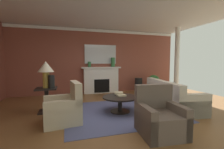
# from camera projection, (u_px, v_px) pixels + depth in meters

# --- Properties ---
(ground_plane) EXTENTS (9.64, 9.64, 0.00)m
(ground_plane) POSITION_uv_depth(u_px,v_px,m) (119.00, 113.00, 4.26)
(ground_plane) COLOR brown
(wall_fireplace) EXTENTS (8.02, 0.12, 2.94)m
(wall_fireplace) POSITION_uv_depth(u_px,v_px,m) (97.00, 61.00, 7.14)
(wall_fireplace) COLOR brown
(wall_fireplace) RESTS_ON ground_plane
(ceiling_panel) EXTENTS (8.02, 6.75, 0.06)m
(ceiling_panel) POSITION_uv_depth(u_px,v_px,m) (116.00, 7.00, 4.31)
(ceiling_panel) COLOR white
(crown_moulding) EXTENTS (8.02, 0.08, 0.12)m
(crown_moulding) POSITION_uv_depth(u_px,v_px,m) (97.00, 31.00, 6.95)
(crown_moulding) COLOR white
(area_rug) EXTENTS (3.04, 2.58, 0.01)m
(area_rug) POSITION_uv_depth(u_px,v_px,m) (120.00, 112.00, 4.36)
(area_rug) COLOR #4C517A
(area_rug) RESTS_ON ground_plane
(fireplace) EXTENTS (1.80, 0.35, 1.21)m
(fireplace) POSITION_uv_depth(u_px,v_px,m) (101.00, 81.00, 7.05)
(fireplace) COLOR white
(fireplace) RESTS_ON ground_plane
(mantel_mirror) EXTENTS (1.48, 0.04, 0.86)m
(mantel_mirror) POSITION_uv_depth(u_px,v_px,m) (101.00, 54.00, 7.07)
(mantel_mirror) COLOR silver
(sofa) EXTENTS (1.19, 2.21, 0.85)m
(sofa) POSITION_uv_depth(u_px,v_px,m) (171.00, 98.00, 4.79)
(sofa) COLOR beige
(sofa) RESTS_ON ground_plane
(armchair_near_window) EXTENTS (0.88, 0.88, 0.95)m
(armchair_near_window) POSITION_uv_depth(u_px,v_px,m) (64.00, 110.00, 3.59)
(armchair_near_window) COLOR #C1B293
(armchair_near_window) RESTS_ON ground_plane
(armchair_facing_fireplace) EXTENTS (0.87, 0.87, 0.95)m
(armchair_facing_fireplace) POSITION_uv_depth(u_px,v_px,m) (160.00, 119.00, 3.01)
(armchair_facing_fireplace) COLOR brown
(armchair_facing_fireplace) RESTS_ON ground_plane
(coffee_table) EXTENTS (1.00, 1.00, 0.45)m
(coffee_table) POSITION_uv_depth(u_px,v_px,m) (120.00, 100.00, 4.34)
(coffee_table) COLOR black
(coffee_table) RESTS_ON ground_plane
(side_table) EXTENTS (0.56, 0.56, 0.70)m
(side_table) POSITION_uv_depth(u_px,v_px,m) (47.00, 98.00, 4.33)
(side_table) COLOR black
(side_table) RESTS_ON ground_plane
(table_lamp) EXTENTS (0.44, 0.44, 0.75)m
(table_lamp) POSITION_uv_depth(u_px,v_px,m) (46.00, 69.00, 4.27)
(table_lamp) COLOR #B28E38
(table_lamp) RESTS_ON side_table
(vase_mantel_right) EXTENTS (0.18, 0.18, 0.43)m
(vase_mantel_right) POSITION_uv_depth(u_px,v_px,m) (113.00, 62.00, 7.10)
(vase_mantel_right) COLOR #33703D
(vase_mantel_right) RESTS_ON fireplace
(vase_mantel_left) EXTENTS (0.14, 0.14, 0.24)m
(vase_mantel_left) POSITION_uv_depth(u_px,v_px,m) (89.00, 64.00, 6.79)
(vase_mantel_left) COLOR #33703D
(vase_mantel_left) RESTS_ON fireplace
(vase_tall_corner) EXTENTS (0.36, 0.36, 0.68)m
(vase_tall_corner) POSITION_uv_depth(u_px,v_px,m) (138.00, 85.00, 7.29)
(vase_tall_corner) COLOR black
(vase_tall_corner) RESTS_ON ground_plane
(vase_on_side_table) EXTENTS (0.17, 0.17, 0.36)m
(vase_on_side_table) POSITION_uv_depth(u_px,v_px,m) (52.00, 82.00, 4.22)
(vase_on_side_table) COLOR black
(vase_on_side_table) RESTS_ON side_table
(book_red_cover) EXTENTS (0.26, 0.18, 0.04)m
(book_red_cover) POSITION_uv_depth(u_px,v_px,m) (121.00, 95.00, 4.37)
(book_red_cover) COLOR tan
(book_red_cover) RESTS_ON coffee_table
(book_art_folio) EXTENTS (0.29, 0.25, 0.06)m
(book_art_folio) POSITION_uv_depth(u_px,v_px,m) (119.00, 93.00, 4.47)
(book_art_folio) COLOR tan
(book_art_folio) RESTS_ON coffee_table
(potted_plant) EXTENTS (0.56, 0.56, 0.83)m
(potted_plant) POSITION_uv_depth(u_px,v_px,m) (154.00, 82.00, 7.11)
(potted_plant) COLOR #333333
(potted_plant) RESTS_ON ground_plane
(column_white) EXTENTS (0.20, 0.20, 2.94)m
(column_white) POSITION_uv_depth(u_px,v_px,m) (177.00, 61.00, 6.74)
(column_white) COLOR white
(column_white) RESTS_ON ground_plane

